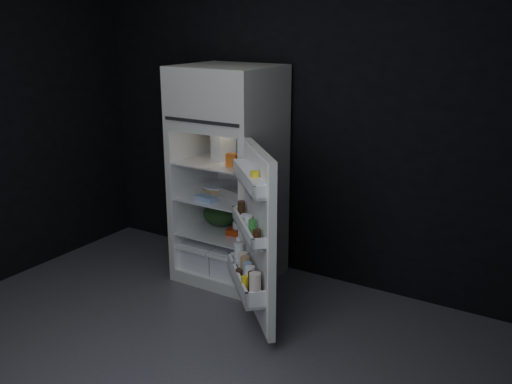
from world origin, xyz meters
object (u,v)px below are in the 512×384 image
Objects in this scene: fridge_door at (255,239)px; yogurt_tray at (243,233)px; refrigerator at (230,167)px; milk_jug at (223,145)px; egg_carton at (236,194)px.

yogurt_tray is (-0.46, 0.56, -0.23)m from fridge_door.
refrigerator is 0.54m from yogurt_tray.
milk_jug is at bearing -126.51° from refrigerator.
fridge_door is 4.16× the size of egg_carton.
milk_jug is at bearing 161.31° from yogurt_tray.
milk_jug is at bearing 138.24° from fridge_door.
refrigerator is 0.95m from fridge_door.
fridge_door is 5.08× the size of milk_jug.
refrigerator is at bearing 134.77° from fridge_door.
egg_carton is (0.10, -0.07, -0.19)m from refrigerator.
refrigerator reaches higher than fridge_door.
refrigerator is 7.42× the size of milk_jug.
refrigerator is at bearing 147.07° from yogurt_tray.
milk_jug is (-0.68, 0.60, 0.47)m from fridge_door.
refrigerator is 1.46× the size of fridge_door.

